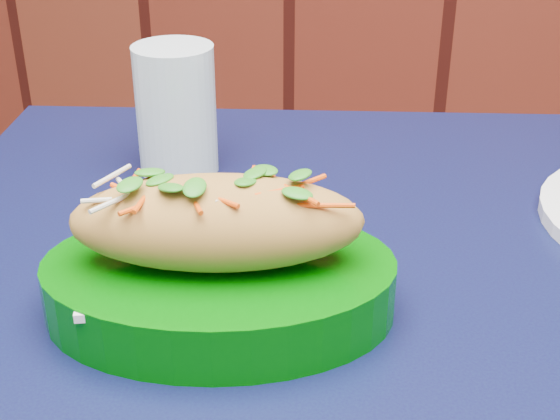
# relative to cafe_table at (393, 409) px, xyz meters

# --- Properties ---
(cafe_table) EXTENTS (0.95, 0.95, 0.75)m
(cafe_table) POSITION_rel_cafe_table_xyz_m (0.00, 0.00, 0.00)
(cafe_table) COLOR black
(cafe_table) RESTS_ON ground
(banh_mi_basket) EXTENTS (0.27, 0.21, 0.11)m
(banh_mi_basket) POSITION_rel_cafe_table_xyz_m (-0.12, -0.03, 0.13)
(banh_mi_basket) COLOR #005603
(banh_mi_basket) RESTS_ON cafe_table
(water_glass) EXTENTS (0.08, 0.08, 0.12)m
(water_glass) POSITION_rel_cafe_table_xyz_m (-0.24, 0.19, 0.15)
(water_glass) COLOR silver
(water_glass) RESTS_ON cafe_table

